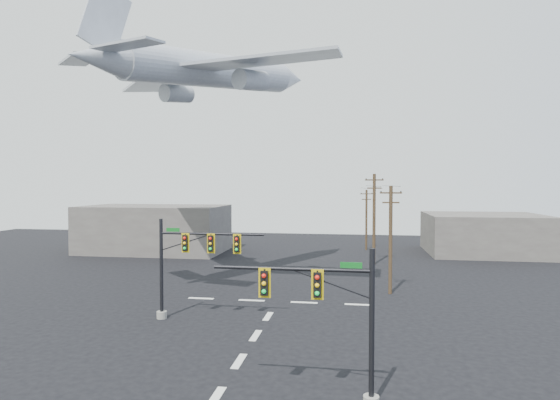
% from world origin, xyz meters
% --- Properties ---
extents(ground, '(120.00, 120.00, 0.00)m').
position_xyz_m(ground, '(0.00, 0.00, 0.00)').
color(ground, black).
rests_on(ground, ground).
extents(lane_markings, '(14.00, 21.20, 0.01)m').
position_xyz_m(lane_markings, '(0.00, 5.33, 0.01)').
color(lane_markings, silver).
rests_on(lane_markings, ground).
extents(signal_mast_near, '(6.73, 0.70, 6.33)m').
position_xyz_m(signal_mast_near, '(4.93, -3.89, 3.43)').
color(signal_mast_near, gray).
rests_on(signal_mast_near, ground).
extents(signal_mast_far, '(7.19, 0.72, 6.58)m').
position_xyz_m(signal_mast_far, '(-5.08, 6.40, 3.75)').
color(signal_mast_far, gray).
rests_on(signal_mast_far, ground).
extents(utility_pole_a, '(1.74, 0.29, 8.71)m').
position_xyz_m(utility_pole_a, '(8.56, 15.86, 4.56)').
color(utility_pole_a, '#45321D').
rests_on(utility_pole_a, ground).
extents(utility_pole_b, '(2.01, 0.39, 9.95)m').
position_xyz_m(utility_pole_b, '(7.84, 29.67, 5.21)').
color(utility_pole_b, '#45321D').
rests_on(utility_pole_b, ground).
extents(utility_pole_c, '(1.63, 0.50, 8.07)m').
position_xyz_m(utility_pole_c, '(7.31, 40.89, 4.22)').
color(utility_pole_c, '#45321D').
rests_on(utility_pole_c, ground).
extents(power_lines, '(2.79, 25.03, 0.34)m').
position_xyz_m(power_lines, '(7.92, 28.38, 8.52)').
color(power_lines, black).
extents(airliner, '(22.47, 24.56, 6.93)m').
position_xyz_m(airliner, '(-6.38, 16.78, 18.55)').
color(airliner, '#B2B9BF').
extents(building_left, '(18.00, 10.00, 6.00)m').
position_xyz_m(building_left, '(-20.00, 35.00, 3.00)').
color(building_left, '#645F58').
rests_on(building_left, ground).
extents(building_right, '(14.00, 12.00, 5.00)m').
position_xyz_m(building_right, '(22.00, 40.00, 2.50)').
color(building_right, '#645F58').
rests_on(building_right, ground).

